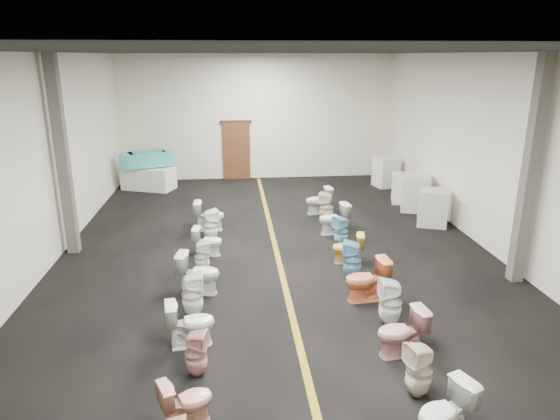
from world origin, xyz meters
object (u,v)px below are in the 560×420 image
at_px(toilet_left_10, 209,216).
at_px(toilet_left_4, 191,323).
at_px(toilet_left_6, 199,273).
at_px(display_table, 149,178).
at_px(toilet_left_8, 208,241).
at_px(toilet_right_1, 445,413).
at_px(toilet_right_3, 402,332).
at_px(toilet_right_8, 341,231).
at_px(bathtub, 147,159).
at_px(toilet_right_11, 319,201).
at_px(toilet_left_5, 192,295).
at_px(appliance_crate_c, 405,188).
at_px(toilet_right_5, 367,280).
at_px(toilet_right_2, 419,370).
at_px(toilet_left_9, 210,225).
at_px(appliance_crate_a, 433,208).
at_px(toilet_right_7, 348,248).
at_px(appliance_crate_b, 415,193).
at_px(toilet_left_2, 186,402).
at_px(toilet_right_10, 326,207).
at_px(toilet_right_9, 334,219).
at_px(toilet_right_4, 390,302).
at_px(toilet_left_7, 202,257).
at_px(toilet_right_6, 352,260).
at_px(appliance_crate_d, 386,172).
at_px(toilet_left_3, 196,353).

bearing_deg(toilet_left_10, toilet_left_4, -177.73).
bearing_deg(toilet_left_10, toilet_left_6, -177.86).
distance_m(display_table, toilet_left_10, 5.01).
bearing_deg(toilet_left_8, toilet_right_1, -146.32).
height_order(toilet_right_3, toilet_right_8, toilet_right_3).
height_order(bathtub, toilet_right_11, bathtub).
xyz_separation_m(toilet_left_4, toilet_right_11, (3.21, 6.65, 0.01)).
relative_size(toilet_right_8, toilet_right_11, 0.97).
bearing_deg(toilet_left_5, toilet_right_11, -37.57).
bearing_deg(appliance_crate_c, toilet_right_5, -114.85).
height_order(toilet_left_6, toilet_right_2, toilet_left_6).
height_order(display_table, toilet_left_9, toilet_left_9).
relative_size(appliance_crate_a, toilet_right_3, 1.25).
xyz_separation_m(appliance_crate_c, toilet_right_5, (-2.94, -6.35, -0.02)).
distance_m(toilet_right_2, toilet_right_11, 8.22).
bearing_deg(toilet_right_1, toilet_right_7, 157.39).
bearing_deg(appliance_crate_b, toilet_right_11, -179.09).
xyz_separation_m(toilet_left_2, toilet_left_6, (-0.05, 3.66, 0.08)).
bearing_deg(toilet_left_4, toilet_right_3, -109.40).
distance_m(toilet_right_3, toilet_right_10, 6.44).
relative_size(bathtub, appliance_crate_c, 2.01).
xyz_separation_m(appliance_crate_c, toilet_right_2, (-2.97, -9.13, -0.04)).
xyz_separation_m(display_table, toilet_left_2, (2.22, -11.82, -0.04)).
bearing_deg(toilet_right_7, toilet_left_2, -22.00).
distance_m(bathtub, toilet_right_3, 11.90).
xyz_separation_m(toilet_right_9, toilet_right_11, (-0.10, 1.74, -0.01)).
distance_m(bathtub, toilet_right_7, 8.87).
relative_size(appliance_crate_b, appliance_crate_c, 1.20).
bearing_deg(toilet_right_4, toilet_right_11, -176.27).
xyz_separation_m(appliance_crate_a, toilet_right_8, (-2.81, -1.35, -0.11)).
relative_size(toilet_right_2, toilet_right_4, 0.93).
bearing_deg(appliance_crate_b, display_table, 158.22).
bearing_deg(toilet_left_9, toilet_right_5, -156.12).
height_order(toilet_right_2, toilet_right_11, toilet_right_2).
bearing_deg(toilet_left_7, toilet_right_1, -156.96).
xyz_separation_m(toilet_right_5, toilet_right_6, (-0.04, 0.95, -0.01)).
bearing_deg(toilet_right_6, appliance_crate_a, 158.35).
bearing_deg(toilet_right_4, toilet_left_8, -134.69).
bearing_deg(toilet_right_3, toilet_right_1, -9.70).
xyz_separation_m(toilet_left_2, toilet_right_2, (3.07, 0.26, 0.06)).
xyz_separation_m(appliance_crate_d, toilet_left_10, (-6.02, -4.05, -0.12)).
bearing_deg(toilet_left_9, toilet_right_1, -174.25).
bearing_deg(toilet_left_7, display_table, 8.92).
bearing_deg(toilet_right_6, toilet_left_3, -23.72).
height_order(toilet_right_8, toilet_right_11, toilet_right_11).
bearing_deg(toilet_left_6, toilet_right_5, -91.36).
xyz_separation_m(toilet_right_1, toilet_right_8, (0.14, 6.38, 0.01)).
distance_m(bathtub, appliance_crate_b, 8.91).
height_order(toilet_right_1, toilet_right_2, toilet_right_2).
distance_m(toilet_right_9, toilet_right_11, 1.74).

